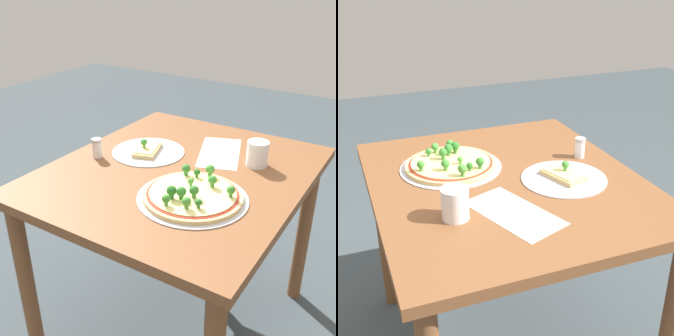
% 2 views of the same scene
% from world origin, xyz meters
% --- Properties ---
extents(ground_plane, '(8.00, 8.00, 0.00)m').
position_xyz_m(ground_plane, '(0.00, 0.00, 0.00)').
color(ground_plane, '#3D474C').
extents(dining_table, '(1.04, 0.90, 0.77)m').
position_xyz_m(dining_table, '(0.00, 0.00, 0.66)').
color(dining_table, brown).
rests_on(dining_table, ground_plane).
extents(pizza_tray_whole, '(0.37, 0.37, 0.07)m').
position_xyz_m(pizza_tray_whole, '(0.17, 0.15, 0.79)').
color(pizza_tray_whole, '#B7B7BC').
rests_on(pizza_tray_whole, dining_table).
extents(pizza_tray_slice, '(0.30, 0.30, 0.06)m').
position_xyz_m(pizza_tray_slice, '(-0.07, -0.19, 0.78)').
color(pizza_tray_slice, '#B7B7BC').
rests_on(pizza_tray_slice, dining_table).
extents(drinking_cup, '(0.08, 0.08, 0.10)m').
position_xyz_m(drinking_cup, '(-0.19, 0.23, 0.82)').
color(drinking_cup, white).
rests_on(drinking_cup, dining_table).
extents(condiment_shaker, '(0.04, 0.04, 0.08)m').
position_xyz_m(condiment_shaker, '(0.08, -0.33, 0.81)').
color(condiment_shaker, silver).
rests_on(condiment_shaker, dining_table).
extents(paper_menu, '(0.35, 0.26, 0.00)m').
position_xyz_m(paper_menu, '(-0.22, 0.06, 0.77)').
color(paper_menu, silver).
rests_on(paper_menu, dining_table).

